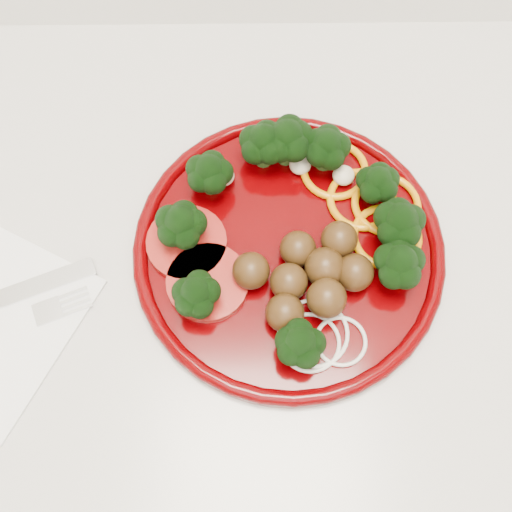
{
  "coord_description": "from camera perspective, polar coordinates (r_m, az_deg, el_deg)",
  "views": [
    {
      "loc": [
        -0.08,
        1.5,
        1.45
      ],
      "look_at": [
        -0.08,
        1.72,
        0.92
      ],
      "focal_mm": 45.0,
      "sensor_mm": 36.0,
      "label": 1
    }
  ],
  "objects": [
    {
      "name": "counter",
      "position": [
        1.02,
        4.44,
        -11.04
      ],
      "size": [
        2.4,
        0.6,
        0.9
      ],
      "color": "silver",
      "rests_on": "ground"
    },
    {
      "name": "plate",
      "position": [
        0.58,
        3.28,
        1.44
      ],
      "size": [
        0.29,
        0.29,
        0.06
      ],
      "rotation": [
        0.0,
        0.0,
        0.23
      ],
      "color": "#420001",
      "rests_on": "counter"
    }
  ]
}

